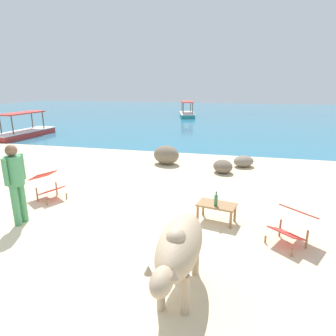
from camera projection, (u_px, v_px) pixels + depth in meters
The scene contains 13 objects.
sand_beach at pixel (105, 237), 5.42m from camera, with size 18.00×14.00×0.04m, color beige.
water_surface at pixel (212, 116), 25.98m from camera, with size 60.00×36.00×0.03m, color teal.
cow at pixel (179, 247), 3.78m from camera, with size 0.57×1.86×1.05m.
low_bench_table at pixel (217, 207), 5.92m from camera, with size 0.83×0.59×0.39m.
bottle at pixel (216, 200), 5.79m from camera, with size 0.07×0.07×0.30m.
deck_chair_near at pixel (47, 184), 7.10m from camera, with size 0.92×0.80×0.68m.
deck_chair_far at pixel (293, 223), 5.08m from camera, with size 0.91×0.93×0.68m.
person_standing at pixel (15, 179), 5.67m from camera, with size 0.32×0.51×1.62m.
shore_rock_large at pixel (166, 155), 10.23m from camera, with size 0.94×0.74×0.65m, color #756651.
shore_rock_medium at pixel (223, 166), 9.24m from camera, with size 0.69×0.58×0.41m, color #6B5B4C.
shore_rock_small at pixel (244, 161), 9.92m from camera, with size 0.71×0.58×0.38m, color gray.
boat_teal at pixel (187, 113), 25.27m from camera, with size 1.97×3.84×1.29m.
boat_red at pixel (24, 132), 15.67m from camera, with size 1.46×3.76×1.29m.
Camera 1 is at (2.27, -4.44, 2.76)m, focal length 31.23 mm.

